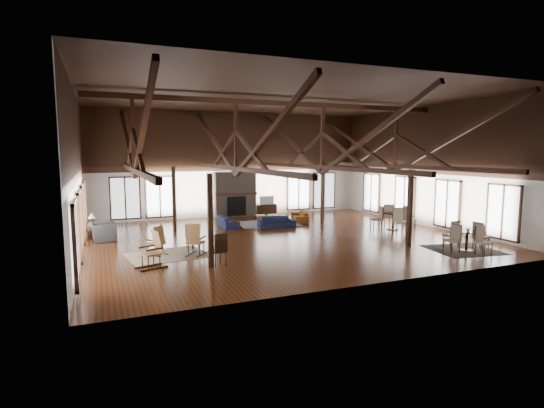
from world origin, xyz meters
name	(u,v)px	position (x,y,z in m)	size (l,w,h in m)	color
floor	(281,238)	(0.00, 0.00, 0.00)	(16.00, 16.00, 0.00)	#552D12
ceiling	(281,98)	(0.00, 0.00, 6.00)	(16.00, 14.00, 0.02)	black
wall_back	(233,165)	(0.00, 7.00, 3.00)	(16.00, 0.02, 6.00)	silver
wall_front	(382,178)	(0.00, -7.00, 3.00)	(16.00, 0.02, 6.00)	silver
wall_left	(76,172)	(-8.00, 0.00, 3.00)	(0.02, 14.00, 6.00)	silver
wall_right	(428,167)	(8.00, 0.00, 3.00)	(0.02, 14.00, 6.00)	silver
roof_truss	(281,145)	(0.00, 0.00, 4.03)	(15.60, 14.07, 3.14)	#311A0D
post_grid	(281,203)	(0.00, 0.00, 1.52)	(8.16, 7.16, 3.05)	#311A0D
fireplace	(235,195)	(0.00, 6.67, 1.29)	(2.50, 0.69, 2.60)	#665A4E
ceiling_fan	(302,152)	(0.50, -1.00, 3.73)	(1.60, 1.60, 0.75)	black
sofa_navy_front	(277,222)	(0.80, 2.38, 0.27)	(1.83, 0.71, 0.53)	#141A37
sofa_navy_left	(228,222)	(-1.37, 3.51, 0.27)	(0.71, 1.82, 0.53)	#131A36
sofa_orange	(300,216)	(2.79, 3.82, 0.26)	(0.70, 1.80, 0.52)	brown
coffee_table	(268,216)	(0.87, 3.73, 0.39)	(1.23, 0.73, 0.45)	brown
vase	(266,213)	(0.78, 3.72, 0.53)	(0.17, 0.17, 0.17)	#B2B2B2
armchair	(103,232)	(-7.20, 2.26, 0.38)	(1.02, 1.17, 0.76)	#343437
side_table_lamp	(93,229)	(-7.60, 2.99, 0.43)	(0.45, 0.45, 1.14)	black
rocking_chair_a	(157,242)	(-5.41, -1.22, 0.51)	(0.87, 0.93, 1.08)	#925D37
rocking_chair_b	(195,240)	(-4.15, -1.74, 0.55)	(0.93, 1.02, 1.18)	#925D37
rocking_chair_c	(154,250)	(-5.72, -2.85, 0.57)	(1.05, 0.78, 1.21)	#925D37
side_chair_a	(191,234)	(-4.05, -0.51, 0.54)	(0.53, 0.53, 0.93)	black
side_chair_b	(219,247)	(-3.73, -3.57, 0.65)	(0.57, 0.57, 1.11)	black
cafe_table_near	(467,237)	(5.50, -4.96, 0.52)	(2.01, 2.01, 1.05)	black
cafe_table_far	(393,218)	(5.82, -0.22, 0.56)	(2.20, 2.20, 1.13)	black
cup_near	(468,230)	(5.55, -4.96, 0.81)	(0.13, 0.13, 0.10)	#B2B2B2
cup_far	(393,212)	(5.76, -0.28, 0.86)	(0.11, 0.11, 0.09)	#B2B2B2
tv_console	(266,209)	(1.97, 6.75, 0.31)	(1.23, 0.46, 0.62)	black
television	(266,200)	(1.99, 6.75, 0.87)	(0.88, 0.11, 0.50)	#B2B2B2
rug_tan	(167,255)	(-5.08, -1.34, 0.01)	(2.72, 2.14, 0.01)	tan
rug_navy	(268,224)	(0.86, 3.60, 0.01)	(3.07, 2.30, 0.01)	#161C3F
rug_dark	(463,250)	(5.52, -4.79, 0.01)	(2.39, 2.18, 0.01)	black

